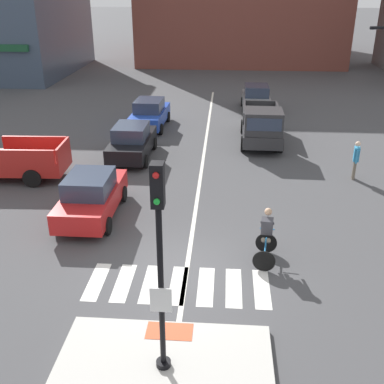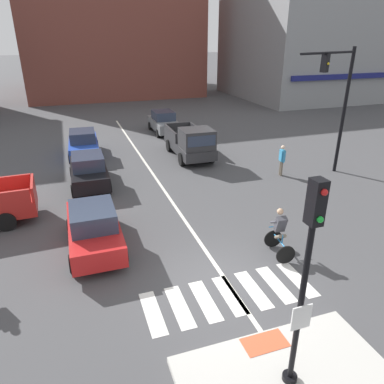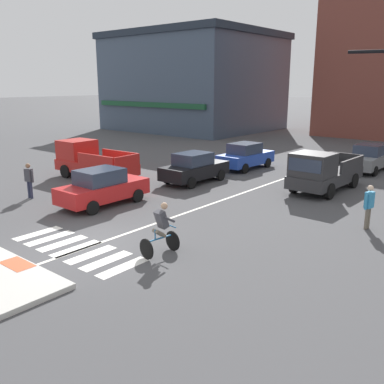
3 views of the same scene
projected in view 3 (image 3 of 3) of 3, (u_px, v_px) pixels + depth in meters
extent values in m
plane|color=#474749|center=(92.00, 243.00, 14.46)|extent=(300.00, 300.00, 0.00)
cube|color=#DB5B38|center=(17.00, 264.00, 12.44)|extent=(1.10, 0.60, 0.01)
cube|color=silver|center=(38.00, 233.00, 15.42)|extent=(0.44, 1.80, 0.01)
cube|color=silver|center=(50.00, 238.00, 14.95)|extent=(0.44, 1.80, 0.01)
cube|color=silver|center=(63.00, 243.00, 14.47)|extent=(0.44, 1.80, 0.01)
cube|color=silver|center=(76.00, 249.00, 14.00)|extent=(0.44, 1.80, 0.01)
cube|color=silver|center=(91.00, 254.00, 13.52)|extent=(0.44, 1.80, 0.01)
cube|color=silver|center=(106.00, 261.00, 13.05)|extent=(0.44, 1.80, 0.01)
cube|color=silver|center=(123.00, 267.00, 12.57)|extent=(0.44, 1.80, 0.01)
cube|color=silver|center=(253.00, 189.00, 21.81)|extent=(0.14, 28.00, 0.01)
cube|color=#3D4C60|center=(194.00, 85.00, 49.87)|extent=(16.84, 14.74, 10.13)
cube|color=#242D3A|center=(194.00, 36.00, 48.53)|extent=(17.35, 15.19, 0.70)
cube|color=#194C2D|center=(149.00, 105.00, 44.74)|extent=(15.16, 0.30, 0.50)
cube|color=red|center=(103.00, 191.00, 18.92)|extent=(1.70, 4.10, 0.70)
cube|color=#2D384C|center=(100.00, 176.00, 18.65)|extent=(1.48, 1.90, 0.64)
cylinder|color=black|center=(114.00, 190.00, 20.47)|extent=(0.18, 0.60, 0.60)
cylinder|color=black|center=(138.00, 196.00, 19.45)|extent=(0.18, 0.60, 0.60)
cylinder|color=black|center=(68.00, 201.00, 18.58)|extent=(0.18, 0.60, 0.60)
cylinder|color=black|center=(92.00, 208.00, 17.55)|extent=(0.18, 0.60, 0.60)
cube|color=slate|center=(368.00, 161.00, 26.22)|extent=(1.71, 4.10, 0.70)
cube|color=#2D384C|center=(370.00, 150.00, 26.16)|extent=(1.48, 1.90, 0.64)
cylinder|color=black|center=(375.00, 171.00, 24.84)|extent=(0.18, 0.60, 0.60)
cylinder|color=black|center=(347.00, 168.00, 25.87)|extent=(0.18, 0.60, 0.60)
cylinder|color=black|center=(361.00, 162.00, 27.77)|extent=(0.18, 0.60, 0.60)
cube|color=black|center=(195.00, 170.00, 23.29)|extent=(1.74, 4.12, 0.70)
cube|color=#2D384C|center=(193.00, 159.00, 23.02)|extent=(1.50, 1.92, 0.64)
cylinder|color=black|center=(198.00, 171.00, 24.84)|extent=(0.19, 0.60, 0.60)
cylinder|color=black|center=(221.00, 175.00, 23.80)|extent=(0.19, 0.60, 0.60)
cylinder|color=black|center=(168.00, 178.00, 22.96)|extent=(0.19, 0.60, 0.60)
cylinder|color=black|center=(191.00, 183.00, 21.92)|extent=(0.19, 0.60, 0.60)
cube|color=#2347B7|center=(246.00, 158.00, 27.03)|extent=(1.86, 4.16, 0.70)
cube|color=#2D384C|center=(245.00, 148.00, 26.75)|extent=(1.55, 1.96, 0.64)
cylinder|color=black|center=(246.00, 160.00, 28.57)|extent=(0.20, 0.61, 0.60)
cylinder|color=black|center=(268.00, 163.00, 27.49)|extent=(0.20, 0.61, 0.60)
cylinder|color=black|center=(223.00, 165.00, 26.74)|extent=(0.20, 0.61, 0.60)
cylinder|color=black|center=(245.00, 168.00, 25.66)|extent=(0.20, 0.61, 0.60)
cube|color=#2D2D30|center=(326.00, 177.00, 21.59)|extent=(2.01, 5.14, 0.60)
cube|color=#2D2D30|center=(313.00, 165.00, 20.21)|extent=(1.84, 1.74, 1.10)
cube|color=#2D384C|center=(305.00, 165.00, 19.58)|extent=(1.62, 0.12, 0.60)
cube|color=#2D2D30|center=(352.00, 164.00, 21.62)|extent=(0.18, 2.81, 0.60)
cube|color=#2D2D30|center=(319.00, 160.00, 22.75)|extent=(0.18, 2.81, 0.60)
cube|color=#2D2D30|center=(346.00, 159.00, 23.27)|extent=(1.80, 0.14, 0.60)
cylinder|color=black|center=(330.00, 191.00, 19.93)|extent=(0.26, 0.77, 0.76)
cylinder|color=black|center=(294.00, 185.00, 21.09)|extent=(0.26, 0.77, 0.76)
cylinder|color=black|center=(354.00, 181.00, 22.11)|extent=(0.26, 0.77, 0.76)
cylinder|color=black|center=(320.00, 176.00, 23.27)|extent=(0.26, 0.77, 0.76)
cube|color=red|center=(96.00, 167.00, 24.14)|extent=(5.18, 2.12, 0.60)
cube|color=red|center=(77.00, 149.00, 24.87)|extent=(1.78, 1.87, 1.10)
cube|color=#2D384C|center=(68.00, 147.00, 25.33)|extent=(0.15, 1.62, 0.60)
cube|color=red|center=(95.00, 161.00, 22.71)|extent=(2.81, 0.24, 0.60)
cube|color=red|center=(120.00, 156.00, 24.08)|extent=(2.81, 0.24, 0.60)
cube|color=red|center=(127.00, 161.00, 22.53)|extent=(0.18, 1.80, 0.60)
cylinder|color=black|center=(66.00, 171.00, 24.44)|extent=(0.77, 0.27, 0.76)
cylinder|color=black|center=(91.00, 166.00, 25.84)|extent=(0.77, 0.27, 0.76)
cylinder|color=black|center=(101.00, 178.00, 22.69)|extent=(0.77, 0.27, 0.76)
cylinder|color=black|center=(126.00, 172.00, 24.10)|extent=(0.77, 0.27, 0.76)
cylinder|color=black|center=(173.00, 241.00, 13.78)|extent=(0.66, 0.13, 0.66)
cylinder|color=black|center=(147.00, 249.00, 13.09)|extent=(0.66, 0.13, 0.66)
cylinder|color=#2370AD|center=(160.00, 238.00, 13.38)|extent=(0.17, 0.89, 0.05)
cylinder|color=#2370AD|center=(155.00, 234.00, 13.21)|extent=(0.04, 0.04, 0.30)
cylinder|color=#2370AD|center=(171.00, 226.00, 13.61)|extent=(0.44, 0.09, 0.04)
cylinder|color=#6B6051|center=(158.00, 232.00, 13.38)|extent=(0.17, 0.41, 0.33)
cylinder|color=#6B6051|center=(161.00, 234.00, 13.26)|extent=(0.17, 0.41, 0.33)
cube|color=#3F3F47|center=(161.00, 219.00, 13.28)|extent=(0.39, 0.42, 0.60)
sphere|color=tan|center=(164.00, 206.00, 13.26)|extent=(0.22, 0.22, 0.22)
cylinder|color=#3F3F47|center=(163.00, 217.00, 13.51)|extent=(0.14, 0.46, 0.31)
cylinder|color=#3F3F47|center=(169.00, 219.00, 13.28)|extent=(0.14, 0.46, 0.31)
cylinder|color=#2D334C|center=(31.00, 190.00, 20.02)|extent=(0.12, 0.12, 0.82)
cylinder|color=#2D334C|center=(29.00, 190.00, 20.09)|extent=(0.12, 0.12, 0.82)
cube|color=#3F3F47|center=(29.00, 175.00, 19.88)|extent=(0.40, 0.30, 0.60)
cylinder|color=#3F3F47|center=(32.00, 177.00, 19.80)|extent=(0.09, 0.09, 0.56)
cylinder|color=#3F3F47|center=(25.00, 176.00, 19.99)|extent=(0.09, 0.09, 0.56)
sphere|color=#936B4C|center=(28.00, 166.00, 19.77)|extent=(0.22, 0.22, 0.22)
cylinder|color=#6B6051|center=(366.00, 219.00, 15.77)|extent=(0.12, 0.12, 0.82)
cylinder|color=#6B6051|center=(369.00, 218.00, 15.87)|extent=(0.12, 0.12, 0.82)
cube|color=#338CBF|center=(369.00, 200.00, 15.65)|extent=(0.28, 0.39, 0.60)
cylinder|color=#338CBF|center=(366.00, 202.00, 15.52)|extent=(0.09, 0.09, 0.56)
cylinder|color=#338CBF|center=(372.00, 200.00, 15.80)|extent=(0.09, 0.09, 0.56)
sphere|color=beige|center=(371.00, 188.00, 15.54)|extent=(0.22, 0.22, 0.22)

